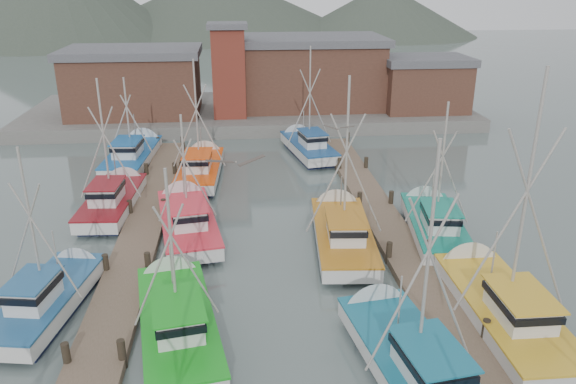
{
  "coord_description": "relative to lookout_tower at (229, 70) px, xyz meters",
  "views": [
    {
      "loc": [
        -1.49,
        -19.75,
        13.74
      ],
      "look_at": [
        1.23,
        8.88,
        2.6
      ],
      "focal_mm": 35.0,
      "sensor_mm": 36.0,
      "label": 1
    }
  ],
  "objects": [
    {
      "name": "shed_right",
      "position": [
        19.0,
        1.0,
        -1.71
      ],
      "size": [
        8.48,
        6.36,
        5.2
      ],
      "color": "brown",
      "rests_on": "quay"
    },
    {
      "name": "shed_center",
      "position": [
        8.0,
        4.0,
        -0.86
      ],
      "size": [
        14.84,
        9.54,
        6.9
      ],
      "color": "brown",
      "rests_on": "quay"
    },
    {
      "name": "distant_hills",
      "position": [
        -10.76,
        89.59,
        -5.55
      ],
      "size": [
        175.0,
        140.0,
        42.0
      ],
      "color": "#3F493D",
      "rests_on": "ground"
    },
    {
      "name": "quay",
      "position": [
        2.0,
        4.0,
        -4.95
      ],
      "size": [
        44.0,
        16.0,
        1.2
      ],
      "primitive_type": "cube",
      "color": "slate",
      "rests_on": "ground"
    },
    {
      "name": "ground",
      "position": [
        2.0,
        -33.0,
        -5.55
      ],
      "size": [
        260.0,
        260.0,
        0.0
      ],
      "primitive_type": "plane",
      "color": "#485754",
      "rests_on": "ground"
    },
    {
      "name": "dock_left",
      "position": [
        -5.0,
        -28.96,
        -5.34
      ],
      "size": [
        2.3,
        46.0,
        1.5
      ],
      "color": "brown",
      "rests_on": "ground"
    },
    {
      "name": "boat_9",
      "position": [
        6.06,
        -25.43,
        -4.87
      ],
      "size": [
        4.01,
        9.52,
        10.07
      ],
      "rotation": [
        0.0,
        0.0,
        -0.08
      ],
      "color": "#111838",
      "rests_on": "ground"
    },
    {
      "name": "boat_8",
      "position": [
        -2.47,
        -22.94,
        -4.87
      ],
      "size": [
        4.28,
        9.58,
        7.76
      ],
      "rotation": [
        0.0,
        0.0,
        0.16
      ],
      "color": "#111838",
      "rests_on": "ground"
    },
    {
      "name": "boat_10",
      "position": [
        -7.23,
        -19.31,
        -4.87
      ],
      "size": [
        3.66,
        8.69,
        8.99
      ],
      "rotation": [
        0.0,
        0.0,
        -0.06
      ],
      "color": "#111838",
      "rests_on": "ground"
    },
    {
      "name": "dock_right",
      "position": [
        9.0,
        -28.96,
        -5.34
      ],
      "size": [
        2.3,
        46.0,
        1.5
      ],
      "color": "brown",
      "rests_on": "ground"
    },
    {
      "name": "boat_5",
      "position": [
        6.49,
        -36.3,
        -4.87
      ],
      "size": [
        4.15,
        9.58,
        9.97
      ],
      "rotation": [
        0.0,
        0.0,
        0.15
      ],
      "color": "#111838",
      "rests_on": "ground"
    },
    {
      "name": "lookout_tower",
      "position": [
        0.0,
        0.0,
        0.0
      ],
      "size": [
        3.6,
        3.6,
        8.5
      ],
      "color": "maroon",
      "rests_on": "quay"
    },
    {
      "name": "shed_left",
      "position": [
        -9.0,
        2.0,
        -1.21
      ],
      "size": [
        12.72,
        8.48,
        6.2
      ],
      "color": "brown",
      "rests_on": "quay"
    },
    {
      "name": "boat_12",
      "position": [
        -2.14,
        -13.73,
        -4.87
      ],
      "size": [
        3.72,
        9.06,
        9.3
      ],
      "rotation": [
        0.0,
        0.0,
        -0.06
      ],
      "color": "#111838",
      "rests_on": "ground"
    },
    {
      "name": "boat_13",
      "position": [
        6.21,
        -8.88,
        -4.87
      ],
      "size": [
        4.06,
        8.84,
        9.42
      ],
      "rotation": [
        0.0,
        0.0,
        0.18
      ],
      "color": "#111838",
      "rests_on": "ground"
    },
    {
      "name": "boat_14",
      "position": [
        -7.52,
        -9.88,
        -4.87
      ],
      "size": [
        3.63,
        9.64,
        7.61
      ],
      "rotation": [
        0.0,
        0.0,
        -0.08
      ],
      "color": "#111838",
      "rests_on": "ground"
    },
    {
      "name": "boat_7",
      "position": [
        11.37,
        -33.23,
        -4.86
      ],
      "size": [
        4.65,
        9.58,
        11.67
      ],
      "rotation": [
        0.0,
        0.0,
        -0.01
      ],
      "color": "#111838",
      "rests_on": "ground"
    },
    {
      "name": "boat_6",
      "position": [
        -7.75,
        -30.68,
        -4.87
      ],
      "size": [
        3.66,
        8.13,
        8.19
      ],
      "rotation": [
        0.0,
        0.0,
        -0.17
      ],
      "color": "#111838",
      "rests_on": "ground"
    },
    {
      "name": "gull_far",
      "position": [
        5.52,
        -26.46,
        1.24
      ],
      "size": [
        1.52,
        0.66,
        0.24
      ],
      "rotation": [
        0.0,
        0.0,
        -0.49
      ],
      "color": "gray",
      "rests_on": "ground"
    },
    {
      "name": "boat_11",
      "position": [
        11.4,
        -24.78,
        -4.87
      ],
      "size": [
        3.85,
        8.9,
        8.45
      ],
      "rotation": [
        0.0,
        0.0,
        -0.14
      ],
      "color": "#111838",
      "rests_on": "ground"
    },
    {
      "name": "boat_4",
      "position": [
        -2.18,
        -32.85,
        -4.87
      ],
      "size": [
        4.29,
        9.39,
        8.1
      ],
      "rotation": [
        0.0,
        0.0,
        0.18
      ],
      "color": "#111838",
      "rests_on": "ground"
    },
    {
      "name": "gull_near",
      "position": [
        0.48,
        -39.04,
        3.73
      ],
      "size": [
        1.53,
        0.66,
        0.24
      ],
      "rotation": [
        0.0,
        0.0,
        0.44
      ],
      "color": "gray",
      "rests_on": "ground"
    }
  ]
}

